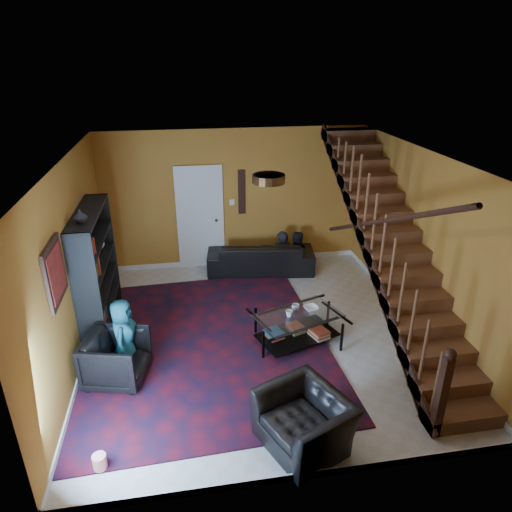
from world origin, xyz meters
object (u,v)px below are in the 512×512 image
(armchair_left, at_px, (117,358))
(bookshelf, at_px, (98,275))
(armchair_right, at_px, (304,421))
(coffee_table, at_px, (298,326))
(sofa, at_px, (261,256))

(armchair_left, bearing_deg, bookshelf, 29.00)
(armchair_left, distance_m, armchair_right, 2.66)
(armchair_left, relative_size, coffee_table, 0.55)
(armchair_right, relative_size, coffee_table, 0.68)
(sofa, height_order, armchair_right, armchair_right)
(bookshelf, height_order, coffee_table, bookshelf)
(sofa, bearing_deg, armchair_left, 58.38)
(bookshelf, height_order, sofa, bookshelf)
(sofa, xyz_separation_m, armchair_left, (-2.51, -3.06, 0.04))
(armchair_left, xyz_separation_m, armchair_right, (2.21, -1.49, -0.04))
(bookshelf, distance_m, armchair_right, 3.89)
(coffee_table, bearing_deg, sofa, 92.50)
(bookshelf, relative_size, coffee_table, 1.40)
(armchair_left, xyz_separation_m, coffee_table, (2.63, 0.46, -0.08))
(sofa, bearing_deg, coffee_table, 100.24)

